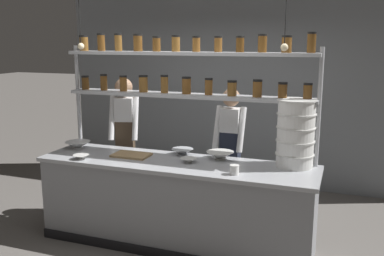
{
  "coord_description": "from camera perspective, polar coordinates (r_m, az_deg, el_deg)",
  "views": [
    {
      "loc": [
        1.64,
        -3.99,
        2.16
      ],
      "look_at": [
        0.11,
        0.2,
        1.25
      ],
      "focal_mm": 40.0,
      "sensor_mm": 36.0,
      "label": 1
    }
  ],
  "objects": [
    {
      "name": "prep_bowl_near_left",
      "position": [
        4.44,
        -0.48,
        -4.33
      ],
      "size": [
        0.17,
        0.17,
        0.05
      ],
      "color": "silver",
      "rests_on": "prep_counter"
    },
    {
      "name": "pendant_light_row",
      "position": [
        4.31,
        -2.43,
        11.34
      ],
      "size": [
        2.23,
        0.07,
        0.75
      ],
      "color": "black"
    },
    {
      "name": "spice_shelf_unit",
      "position": [
        4.63,
        -0.78,
        6.83
      ],
      "size": [
        2.82,
        0.28,
        2.24
      ],
      "color": "#ADAFB5",
      "rests_on": "ground_plane"
    },
    {
      "name": "serving_cup_front",
      "position": [
        4.07,
        5.67,
        -5.56
      ],
      "size": [
        0.09,
        0.09,
        0.09
      ],
      "color": "silver",
      "rests_on": "prep_counter"
    },
    {
      "name": "prep_counter",
      "position": [
        4.63,
        -2.18,
        -9.97
      ],
      "size": [
        2.94,
        0.76,
        0.92
      ],
      "color": "gray",
      "rests_on": "ground_plane"
    },
    {
      "name": "container_stack",
      "position": [
        4.36,
        13.65,
        -0.69
      ],
      "size": [
        0.39,
        0.39,
        0.68
      ],
      "color": "white",
      "rests_on": "prep_counter"
    },
    {
      "name": "prep_bowl_center_back",
      "position": [
        4.74,
        -1.29,
        -3.2
      ],
      "size": [
        0.24,
        0.24,
        0.07
      ],
      "color": "#B2B7BC",
      "rests_on": "prep_counter"
    },
    {
      "name": "chef_center",
      "position": [
        5.04,
        5.11,
        -2.61
      ],
      "size": [
        0.36,
        0.29,
        1.62
      ],
      "rotation": [
        0.0,
        0.0,
        -0.01
      ],
      "color": "black",
      "rests_on": "ground_plane"
    },
    {
      "name": "chef_left",
      "position": [
        5.41,
        -8.91,
        -1.04
      ],
      "size": [
        0.42,
        0.35,
        1.71
      ],
      "rotation": [
        0.0,
        0.0,
        0.31
      ],
      "color": "black",
      "rests_on": "ground_plane"
    },
    {
      "name": "prep_bowl_far_left",
      "position": [
        4.57,
        3.77,
        -3.68
      ],
      "size": [
        0.29,
        0.29,
        0.08
      ],
      "color": "silver",
      "rests_on": "prep_counter"
    },
    {
      "name": "prep_bowl_near_right",
      "position": [
        5.19,
        -14.97,
        -2.21
      ],
      "size": [
        0.29,
        0.29,
        0.08
      ],
      "color": "white",
      "rests_on": "prep_counter"
    },
    {
      "name": "back_wall",
      "position": [
        6.52,
        5.37,
        5.13
      ],
      "size": [
        5.34,
        0.12,
        2.87
      ],
      "primitive_type": "cube",
      "color": "gray",
      "rests_on": "ground_plane"
    },
    {
      "name": "cutting_board",
      "position": [
        4.73,
        -8.08,
        -3.59
      ],
      "size": [
        0.4,
        0.26,
        0.02
      ],
      "color": "#A88456",
      "rests_on": "prep_counter"
    },
    {
      "name": "prep_bowl_center_front",
      "position": [
        4.72,
        -14.57,
        -3.76
      ],
      "size": [
        0.17,
        0.17,
        0.05
      ],
      "color": "silver",
      "rests_on": "prep_counter"
    },
    {
      "name": "ground_plane",
      "position": [
        4.82,
        -2.13,
        -15.05
      ],
      "size": [
        40.0,
        40.0,
        0.0
      ],
      "primitive_type": "plane",
      "color": "slate"
    }
  ]
}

